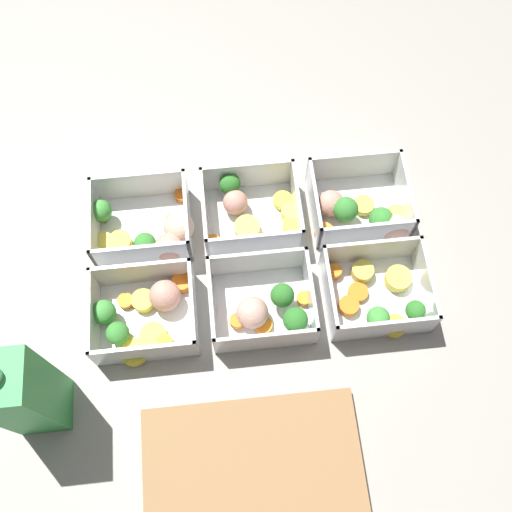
{
  "coord_description": "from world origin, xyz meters",
  "views": [
    {
      "loc": [
        0.04,
        0.35,
        0.82
      ],
      "look_at": [
        0.0,
        0.0,
        0.02
      ],
      "focal_mm": 42.0,
      "sensor_mm": 36.0,
      "label": 1
    }
  ],
  "objects_px": {
    "container_near_center": "(250,210)",
    "container_far_left": "(378,294)",
    "container_near_left": "(362,210)",
    "container_far_right": "(144,313)",
    "container_near_right": "(149,228)",
    "container_far_center": "(265,306)",
    "juice_carton": "(23,394)"
  },
  "relations": [
    {
      "from": "container_near_left",
      "to": "container_far_right",
      "type": "height_order",
      "value": "same"
    },
    {
      "from": "container_near_center",
      "to": "container_far_center",
      "type": "xyz_separation_m",
      "value": [
        -0.01,
        0.16,
        0.0
      ]
    },
    {
      "from": "container_near_center",
      "to": "container_far_right",
      "type": "height_order",
      "value": "same"
    },
    {
      "from": "container_near_right",
      "to": "container_far_center",
      "type": "distance_m",
      "value": 0.21
    },
    {
      "from": "container_near_center",
      "to": "container_far_center",
      "type": "bearing_deg",
      "value": 92.37
    },
    {
      "from": "container_near_left",
      "to": "container_near_center",
      "type": "relative_size",
      "value": 0.97
    },
    {
      "from": "container_near_center",
      "to": "juice_carton",
      "type": "height_order",
      "value": "juice_carton"
    },
    {
      "from": "container_near_center",
      "to": "container_far_left",
      "type": "distance_m",
      "value": 0.23
    },
    {
      "from": "container_far_center",
      "to": "juice_carton",
      "type": "height_order",
      "value": "juice_carton"
    },
    {
      "from": "container_near_right",
      "to": "container_far_center",
      "type": "relative_size",
      "value": 1.1
    },
    {
      "from": "container_far_center",
      "to": "container_near_center",
      "type": "bearing_deg",
      "value": -87.63
    },
    {
      "from": "container_near_right",
      "to": "container_far_left",
      "type": "relative_size",
      "value": 1.14
    },
    {
      "from": "container_near_left",
      "to": "juice_carton",
      "type": "xyz_separation_m",
      "value": [
        0.47,
        0.24,
        0.07
      ]
    },
    {
      "from": "container_near_left",
      "to": "container_near_right",
      "type": "bearing_deg",
      "value": -0.52
    },
    {
      "from": "container_far_center",
      "to": "container_far_right",
      "type": "relative_size",
      "value": 1.02
    },
    {
      "from": "container_near_center",
      "to": "container_near_left",
      "type": "bearing_deg",
      "value": 173.45
    },
    {
      "from": "container_far_right",
      "to": "container_near_left",
      "type": "bearing_deg",
      "value": -158.85
    },
    {
      "from": "container_far_center",
      "to": "container_near_left",
      "type": "bearing_deg",
      "value": -139.78
    },
    {
      "from": "container_far_center",
      "to": "container_far_left",
      "type": "bearing_deg",
      "value": -179.33
    },
    {
      "from": "container_near_right",
      "to": "container_far_center",
      "type": "height_order",
      "value": "same"
    },
    {
      "from": "juice_carton",
      "to": "container_near_left",
      "type": "bearing_deg",
      "value": -152.72
    },
    {
      "from": "container_far_left",
      "to": "juice_carton",
      "type": "bearing_deg",
      "value": 12.79
    },
    {
      "from": "container_near_center",
      "to": "container_far_center",
      "type": "relative_size",
      "value": 1.05
    },
    {
      "from": "container_near_left",
      "to": "container_far_right",
      "type": "distance_m",
      "value": 0.36
    },
    {
      "from": "container_near_left",
      "to": "container_far_center",
      "type": "distance_m",
      "value": 0.21
    },
    {
      "from": "container_near_center",
      "to": "container_far_right",
      "type": "distance_m",
      "value": 0.22
    },
    {
      "from": "container_near_center",
      "to": "container_near_right",
      "type": "bearing_deg",
      "value": 6.15
    },
    {
      "from": "container_far_left",
      "to": "container_near_left",
      "type": "bearing_deg",
      "value": -89.93
    },
    {
      "from": "container_near_left",
      "to": "container_far_center",
      "type": "height_order",
      "value": "same"
    },
    {
      "from": "container_near_left",
      "to": "juice_carton",
      "type": "bearing_deg",
      "value": 27.28
    },
    {
      "from": "container_near_left",
      "to": "container_near_center",
      "type": "bearing_deg",
      "value": -6.55
    },
    {
      "from": "container_near_right",
      "to": "container_far_center",
      "type": "bearing_deg",
      "value": 138.63
    }
  ]
}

